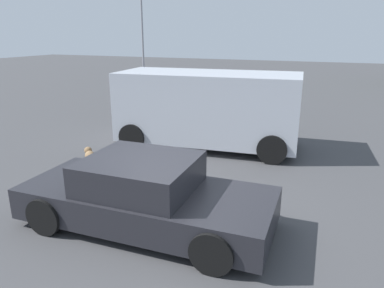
% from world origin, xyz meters
% --- Properties ---
extents(ground_plane, '(80.00, 80.00, 0.00)m').
position_xyz_m(ground_plane, '(0.00, 0.00, 0.00)').
color(ground_plane, '#424244').
extents(sedan_foreground, '(4.33, 1.98, 1.21)m').
position_xyz_m(sedan_foreground, '(-0.28, -0.20, 0.56)').
color(sedan_foreground, '#232328').
rests_on(sedan_foreground, ground_plane).
extents(dog, '(0.50, 0.48, 0.40)m').
position_xyz_m(dog, '(-3.12, 1.91, 0.24)').
color(dog, olive).
rests_on(dog, ground_plane).
extents(van_white, '(5.26, 2.66, 2.14)m').
position_xyz_m(van_white, '(-0.88, 4.50, 1.16)').
color(van_white, '#B2B7C1').
rests_on(van_white, ground_plane).
extents(pedestrian, '(0.27, 0.57, 1.69)m').
position_xyz_m(pedestrian, '(-1.73, 7.80, 1.01)').
color(pedestrian, black).
rests_on(pedestrian, ground_plane).
extents(light_post_near, '(0.44, 0.44, 7.12)m').
position_xyz_m(light_post_near, '(-10.93, 18.19, 4.76)').
color(light_post_near, gray).
rests_on(light_post_near, ground_plane).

